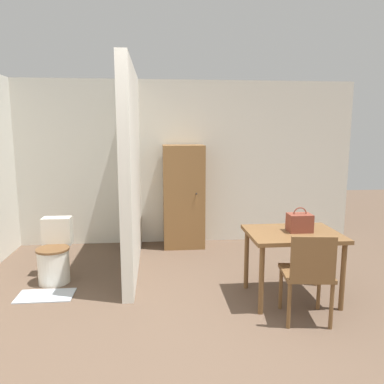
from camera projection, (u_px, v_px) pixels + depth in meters
name	position (u px, v px, depth m)	size (l,w,h in m)	color
ground_plane	(194.00, 377.00, 2.68)	(16.00, 16.00, 0.00)	brown
wall_back	(172.00, 163.00, 5.83)	(5.69, 0.12, 2.50)	silver
partition_wall	(132.00, 171.00, 4.67)	(0.12, 2.13, 2.50)	silver
dining_table	(293.00, 241.00, 3.85)	(0.93, 0.72, 0.72)	brown
wooden_chair	(308.00, 272.00, 3.39)	(0.48, 0.48, 0.85)	brown
toilet	(55.00, 255.00, 4.38)	(0.37, 0.52, 0.72)	silver
handbag	(300.00, 222.00, 3.84)	(0.24, 0.18, 0.26)	brown
wooden_cabinet	(184.00, 196.00, 5.62)	(0.61, 0.47, 1.54)	brown
bath_mat	(45.00, 296.00, 3.99)	(0.59, 0.33, 0.01)	#B2BCC6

